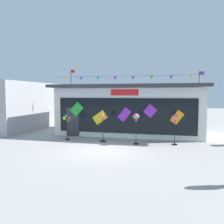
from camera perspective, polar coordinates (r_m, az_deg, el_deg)
The scene contains 7 objects.
ground_plane at distance 12.42m, azimuth -1.85°, elevation -9.33°, with size 80.00×80.00×0.00m, color #9E9B99.
kite_shop_building at distance 17.92m, azimuth 4.50°, elevation 0.74°, with size 10.57×5.65×4.85m.
wind_spinner_far_left at distance 15.33m, azimuth -10.79°, elevation -2.24°, with size 0.45×0.29×1.64m.
wind_spinner_left at distance 14.52m, azimuth -2.20°, elevation -1.80°, with size 0.38×0.38×1.78m.
wind_spinner_center_left at distance 13.84m, azimuth 5.82°, elevation -1.75°, with size 0.35×0.35×1.80m.
wind_spinner_center_right at distance 14.05m, azimuth 14.93°, elevation -1.86°, with size 0.38×0.38×1.78m.
neighbour_building at distance 22.37m, azimuth -21.98°, elevation 1.50°, with size 5.05×9.18×3.88m, color #99999E.
Camera 1 is at (3.30, -11.60, 2.95)m, focal length 38.03 mm.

